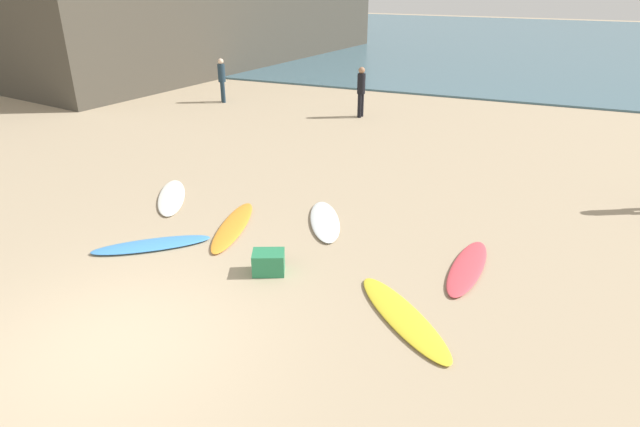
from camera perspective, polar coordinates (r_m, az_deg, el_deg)
ground_plane at (r=8.24m, az=-20.90°, el=-12.88°), size 120.00×120.00×0.00m
ocean_water at (r=42.72m, az=16.28°, el=17.37°), size 120.00×40.00×0.08m
surfboard_0 at (r=9.75m, az=15.46°, el=-5.55°), size 0.67×2.15×0.08m
surfboard_1 at (r=12.70m, az=-15.56°, el=1.71°), size 1.65×2.13×0.08m
surfboard_2 at (r=10.61m, az=-17.52°, el=-3.21°), size 2.02×1.77×0.09m
surfboard_3 at (r=11.00m, az=-9.27°, el=-1.35°), size 1.07×2.42×0.08m
surfboard_4 at (r=8.27m, az=8.88°, el=-10.84°), size 2.09×2.08×0.08m
surfboard_5 at (r=11.07m, az=0.51°, el=-0.79°), size 1.42×2.05×0.09m
beachgoer_near at (r=19.13m, az=4.41°, el=13.06°), size 0.30×0.34×1.74m
beachgoer_mid at (r=21.69m, az=-10.43°, el=14.02°), size 0.40×0.40×1.67m
beach_cooler at (r=9.28m, az=-5.51°, el=-5.21°), size 0.66×0.59×0.39m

